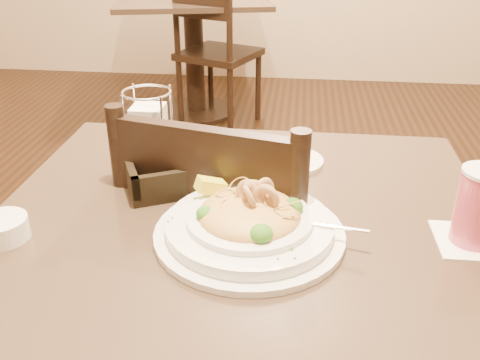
# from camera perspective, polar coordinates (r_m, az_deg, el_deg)

# --- Properties ---
(main_table) EXTENTS (0.90, 0.90, 0.76)m
(main_table) POSITION_cam_1_polar(r_m,az_deg,el_deg) (1.08, -0.13, -15.85)
(main_table) COLOR black
(main_table) RESTS_ON ground
(background_table) EXTENTS (1.07, 1.07, 0.76)m
(background_table) POSITION_cam_1_polar(r_m,az_deg,el_deg) (3.54, -4.96, 15.11)
(background_table) COLOR black
(background_table) RESTS_ON ground
(dining_chair_near) EXTENTS (0.51, 0.51, 0.93)m
(dining_chair_near) POSITION_cam_1_polar(r_m,az_deg,el_deg) (1.27, -1.00, -9.92)
(dining_chair_near) COLOR black
(dining_chair_near) RESTS_ON ground
(dining_chair_far) EXTENTS (0.55, 0.55, 0.93)m
(dining_chair_far) POSITION_cam_1_polar(r_m,az_deg,el_deg) (3.31, -2.71, 13.89)
(dining_chair_far) COLOR black
(dining_chair_far) RESTS_ON ground
(pasta_bowl) EXTENTS (0.35, 0.32, 0.10)m
(pasta_bowl) POSITION_cam_1_polar(r_m,az_deg,el_deg) (0.89, 1.03, -4.47)
(pasta_bowl) COLOR white
(pasta_bowl) RESTS_ON main_table
(drink_glass) EXTENTS (0.12, 0.12, 0.13)m
(drink_glass) POSITION_cam_1_polar(r_m,az_deg,el_deg) (0.94, 24.13, -2.70)
(drink_glass) COLOR white
(drink_glass) RESTS_ON main_table
(bread_basket) EXTENTS (0.27, 0.25, 0.06)m
(bread_basket) POSITION_cam_1_polar(r_m,az_deg,el_deg) (1.09, -6.38, 1.08)
(bread_basket) COLOR black
(bread_basket) RESTS_ON main_table
(napkin_caddy) EXTENTS (0.10, 0.10, 0.16)m
(napkin_caddy) POSITION_cam_1_polar(r_m,az_deg,el_deg) (1.15, -9.61, 4.98)
(napkin_caddy) COLOR silver
(napkin_caddy) RESTS_ON main_table
(side_plate) EXTENTS (0.15, 0.15, 0.01)m
(side_plate) POSITION_cam_1_polar(r_m,az_deg,el_deg) (1.16, 5.43, 2.07)
(side_plate) COLOR white
(side_plate) RESTS_ON main_table
(butter_ramekin) EXTENTS (0.11, 0.11, 0.04)m
(butter_ramekin) POSITION_cam_1_polar(r_m,az_deg,el_deg) (0.98, -23.99, -4.77)
(butter_ramekin) COLOR white
(butter_ramekin) RESTS_ON main_table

